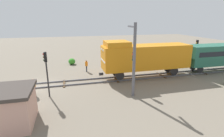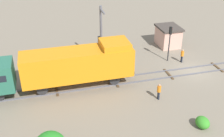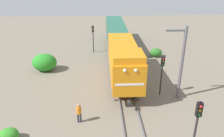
{
  "view_description": "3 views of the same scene",
  "coord_description": "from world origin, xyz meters",
  "px_view_note": "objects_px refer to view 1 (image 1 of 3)",
  "views": [
    {
      "loc": [
        19.8,
        3.84,
        7.33
      ],
      "look_at": [
        0.29,
        8.81,
        1.54
      ],
      "focal_mm": 28.0,
      "sensor_mm": 36.0,
      "label": 1
    },
    {
      "loc": [
        -24.94,
        16.46,
        15.68
      ],
      "look_at": [
        -0.6,
        9.92,
        2.03
      ],
      "focal_mm": 45.0,
      "sensor_mm": 36.0,
      "label": 2
    },
    {
      "loc": [
        -2.26,
        -8.46,
        10.98
      ],
      "look_at": [
        -1.29,
        12.08,
        2.16
      ],
      "focal_mm": 35.0,
      "sensor_mm": 36.0,
      "label": 3
    }
  ],
  "objects_px": {
    "worker_by_signal": "(86,65)",
    "traffic_signal_far": "(196,48)",
    "traffic_signal_near": "(46,66)",
    "locomotive": "(145,56)",
    "relay_hut": "(13,107)",
    "catenary_mast": "(134,58)",
    "traffic_signal_mid": "(134,64)",
    "worker_near_track": "(34,85)"
  },
  "relations": [
    {
      "from": "relay_hut",
      "to": "worker_by_signal",
      "type": "bearing_deg",
      "value": 151.35
    },
    {
      "from": "traffic_signal_far",
      "to": "traffic_signal_mid",
      "type": "bearing_deg",
      "value": -62.35
    },
    {
      "from": "traffic_signal_near",
      "to": "catenary_mast",
      "type": "height_order",
      "value": "catenary_mast"
    },
    {
      "from": "traffic_signal_near",
      "to": "locomotive",
      "type": "bearing_deg",
      "value": 105.73
    },
    {
      "from": "relay_hut",
      "to": "catenary_mast",
      "type": "bearing_deg",
      "value": 104.53
    },
    {
      "from": "locomotive",
      "to": "relay_hut",
      "type": "relative_size",
      "value": 3.31
    },
    {
      "from": "worker_near_track",
      "to": "catenary_mast",
      "type": "bearing_deg",
      "value": -154.16
    },
    {
      "from": "locomotive",
      "to": "traffic_signal_far",
      "type": "relative_size",
      "value": 2.85
    },
    {
      "from": "traffic_signal_mid",
      "to": "catenary_mast",
      "type": "relative_size",
      "value": 0.57
    },
    {
      "from": "catenary_mast",
      "to": "relay_hut",
      "type": "distance_m",
      "value": 10.51
    },
    {
      "from": "relay_hut",
      "to": "locomotive",
      "type": "bearing_deg",
      "value": 119.4
    },
    {
      "from": "traffic_signal_mid",
      "to": "catenary_mast",
      "type": "distance_m",
      "value": 1.89
    },
    {
      "from": "locomotive",
      "to": "worker_near_track",
      "type": "xyz_separation_m",
      "value": [
        2.4,
        -12.82,
        -1.78
      ]
    },
    {
      "from": "worker_near_track",
      "to": "locomotive",
      "type": "bearing_deg",
      "value": -128.51
    },
    {
      "from": "traffic_signal_far",
      "to": "worker_by_signal",
      "type": "relative_size",
      "value": 2.4
    },
    {
      "from": "catenary_mast",
      "to": "traffic_signal_near",
      "type": "bearing_deg",
      "value": -102.27
    },
    {
      "from": "locomotive",
      "to": "traffic_signal_far",
      "type": "height_order",
      "value": "locomotive"
    },
    {
      "from": "traffic_signal_far",
      "to": "worker_near_track",
      "type": "bearing_deg",
      "value": -75.6
    },
    {
      "from": "traffic_signal_near",
      "to": "traffic_signal_mid",
      "type": "relative_size",
      "value": 1.1
    },
    {
      "from": "worker_near_track",
      "to": "worker_by_signal",
      "type": "distance_m",
      "value": 8.85
    },
    {
      "from": "worker_near_track",
      "to": "relay_hut",
      "type": "distance_m",
      "value": 5.14
    },
    {
      "from": "locomotive",
      "to": "catenary_mast",
      "type": "distance_m",
      "value": 6.07
    },
    {
      "from": "traffic_signal_near",
      "to": "traffic_signal_far",
      "type": "xyz_separation_m",
      "value": [
        -6.8,
        21.91,
        -0.21
      ]
    },
    {
      "from": "locomotive",
      "to": "traffic_signal_mid",
      "type": "relative_size",
      "value": 2.89
    },
    {
      "from": "traffic_signal_far",
      "to": "worker_near_track",
      "type": "distance_m",
      "value": 24.19
    },
    {
      "from": "locomotive",
      "to": "traffic_signal_near",
      "type": "xyz_separation_m",
      "value": [
        3.2,
        -11.36,
        0.27
      ]
    },
    {
      "from": "traffic_signal_far",
      "to": "relay_hut",
      "type": "bearing_deg",
      "value": -65.05
    },
    {
      "from": "worker_near_track",
      "to": "catenary_mast",
      "type": "relative_size",
      "value": 0.24
    },
    {
      "from": "catenary_mast",
      "to": "traffic_signal_mid",
      "type": "bearing_deg",
      "value": 158.96
    },
    {
      "from": "traffic_signal_mid",
      "to": "worker_by_signal",
      "type": "relative_size",
      "value": 2.36
    },
    {
      "from": "worker_near_track",
      "to": "traffic_signal_near",
      "type": "bearing_deg",
      "value": -167.88
    },
    {
      "from": "traffic_signal_mid",
      "to": "relay_hut",
      "type": "relative_size",
      "value": 1.15
    },
    {
      "from": "worker_by_signal",
      "to": "traffic_signal_far",
      "type": "bearing_deg",
      "value": 51.17
    },
    {
      "from": "traffic_signal_mid",
      "to": "relay_hut",
      "type": "height_order",
      "value": "traffic_signal_mid"
    },
    {
      "from": "traffic_signal_near",
      "to": "relay_hut",
      "type": "distance_m",
      "value": 5.0
    },
    {
      "from": "locomotive",
      "to": "worker_near_track",
      "type": "relative_size",
      "value": 6.82
    },
    {
      "from": "traffic_signal_mid",
      "to": "traffic_signal_far",
      "type": "height_order",
      "value": "traffic_signal_far"
    },
    {
      "from": "traffic_signal_far",
      "to": "catenary_mast",
      "type": "distance_m",
      "value": 16.38
    },
    {
      "from": "traffic_signal_mid",
      "to": "catenary_mast",
      "type": "bearing_deg",
      "value": -21.04
    },
    {
      "from": "catenary_mast",
      "to": "relay_hut",
      "type": "xyz_separation_m",
      "value": [
        2.57,
        -9.91,
        -2.35
      ]
    },
    {
      "from": "relay_hut",
      "to": "traffic_signal_far",
      "type": "bearing_deg",
      "value": 114.95
    },
    {
      "from": "relay_hut",
      "to": "traffic_signal_mid",
      "type": "bearing_deg",
      "value": 111.33
    }
  ]
}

